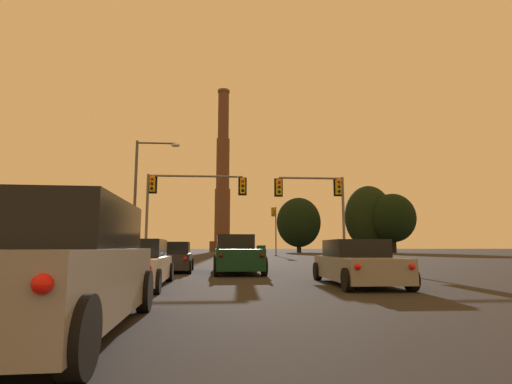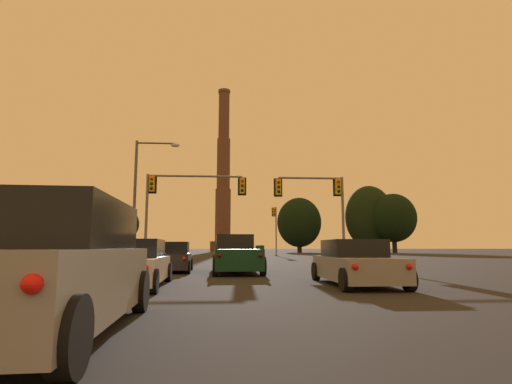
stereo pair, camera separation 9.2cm
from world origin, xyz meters
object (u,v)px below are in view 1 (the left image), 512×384
suv_left_lane_third (55,268)px  smokestack (223,186)px  hatchback_left_lane_front (173,258)px  traffic_light_overhead_left (182,195)px  sedan_right_lane_second (357,264)px  traffic_light_far_right (275,224)px  street_lamp (142,188)px  pickup_truck_center_lane_front (237,255)px  traffic_light_overhead_right (320,197)px  sedan_left_lane_second (135,264)px

suv_left_lane_third → smokestack: (1.30, 106.57, 17.51)m
hatchback_left_lane_front → traffic_light_overhead_left: bearing=90.9°
sedan_right_lane_second → traffic_light_overhead_left: size_ratio=0.69×
traffic_light_far_right → traffic_light_overhead_left: (-9.76, -28.00, 0.31)m
street_lamp → smokestack: size_ratio=0.19×
pickup_truck_center_lane_front → street_lamp: street_lamp is taller
traffic_light_overhead_left → street_lamp: (-2.87, 1.23, 0.62)m
traffic_light_overhead_left → smokestack: smokestack is taller
pickup_truck_center_lane_front → smokestack: size_ratio=0.12×
traffic_light_overhead_right → hatchback_left_lane_front: bearing=-144.5°
smokestack → pickup_truck_center_lane_front: bearing=-89.0°
sedan_right_lane_second → street_lamp: 19.01m
hatchback_left_lane_front → traffic_light_far_right: 36.43m
traffic_light_overhead_right → suv_left_lane_third: bearing=-113.0°
traffic_light_overhead_left → smokestack: bearing=88.7°
sedan_right_lane_second → smokestack: size_ratio=0.10×
traffic_light_far_right → traffic_light_overhead_right: bearing=-90.9°
hatchback_left_lane_front → street_lamp: size_ratio=0.48×
street_lamp → sedan_left_lane_second: bearing=-78.7°
sedan_left_lane_second → hatchback_left_lane_front: (0.19, 7.37, -0.00)m
pickup_truck_center_lane_front → street_lamp: (-6.40, 8.95, 4.50)m
smokestack → traffic_light_overhead_left: bearing=-91.3°
hatchback_left_lane_front → street_lamp: street_lamp is taller
hatchback_left_lane_front → traffic_light_overhead_right: (8.86, 6.31, 3.83)m
suv_left_lane_third → traffic_light_overhead_left: 21.43m
sedan_left_lane_second → street_lamp: size_ratio=0.55×
sedan_left_lane_second → traffic_light_overhead_right: size_ratio=0.81×
pickup_truck_center_lane_front → traffic_light_overhead_left: bearing=112.6°
hatchback_left_lane_front → sedan_left_lane_second: bearing=-94.3°
sedan_right_lane_second → street_lamp: (-10.05, 15.45, 4.64)m
sedan_left_lane_second → traffic_light_overhead_right: traffic_light_overhead_right is taller
suv_left_lane_third → pickup_truck_center_lane_front: 13.67m
suv_left_lane_third → smokestack: smokestack is taller
sedan_left_lane_second → traffic_light_overhead_right: 16.85m
traffic_light_far_right → suv_left_lane_third: bearing=-100.5°
traffic_light_far_right → street_lamp: (-12.63, -26.77, 0.93)m
sedan_left_lane_second → traffic_light_overhead_left: bearing=88.4°
suv_left_lane_third → traffic_light_far_right: size_ratio=0.74×
pickup_truck_center_lane_front → hatchback_left_lane_front: 3.15m
suv_left_lane_third → sedan_left_lane_second: size_ratio=1.04×
traffic_light_overhead_left → street_lamp: bearing=156.8°
hatchback_left_lane_front → traffic_light_overhead_right: size_ratio=0.71×
suv_left_lane_third → traffic_light_overhead_left: traffic_light_overhead_left is taller
suv_left_lane_third → sedan_right_lane_second: size_ratio=1.05×
traffic_light_overhead_left → smokestack: 86.60m
street_lamp → smokestack: bearing=86.7°
pickup_truck_center_lane_front → traffic_light_overhead_right: size_ratio=0.94×
hatchback_left_lane_front → traffic_light_overhead_right: bearing=32.7°
traffic_light_far_right → smokestack: (-7.81, 57.49, 14.03)m
hatchback_left_lane_front → traffic_light_far_right: (9.31, 35.02, 3.72)m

